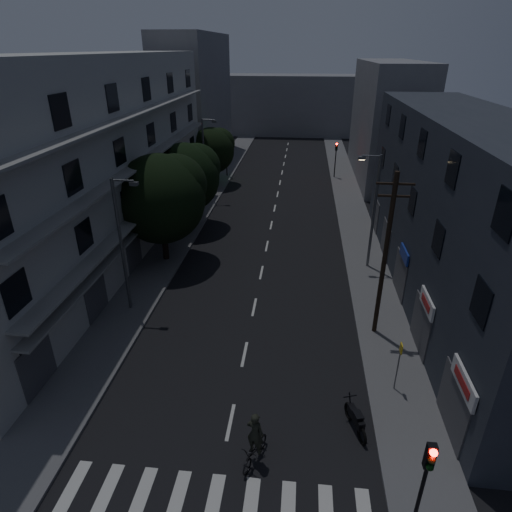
% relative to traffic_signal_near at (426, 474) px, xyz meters
% --- Properties ---
extents(ground, '(160.00, 160.00, 0.00)m').
position_rel_traffic_signal_near_xyz_m(ground, '(-6.56, 27.09, -3.10)').
color(ground, black).
rests_on(ground, ground).
extents(sidewalk_left, '(3.00, 90.00, 0.15)m').
position_rel_traffic_signal_near_xyz_m(sidewalk_left, '(-14.06, 27.09, -3.02)').
color(sidewalk_left, '#565659').
rests_on(sidewalk_left, ground).
extents(sidewalk_right, '(3.00, 90.00, 0.15)m').
position_rel_traffic_signal_near_xyz_m(sidewalk_right, '(0.94, 27.09, -3.02)').
color(sidewalk_right, '#565659').
rests_on(sidewalk_right, ground).
extents(lane_markings, '(0.15, 60.50, 0.01)m').
position_rel_traffic_signal_near_xyz_m(lane_markings, '(-6.56, 33.34, -3.09)').
color(lane_markings, beige).
rests_on(lane_markings, ground).
extents(building_left, '(7.00, 36.00, 14.00)m').
position_rel_traffic_signal_near_xyz_m(building_left, '(-18.54, 20.09, 3.89)').
color(building_left, '#ADADA8').
rests_on(building_left, ground).
extents(building_right, '(6.19, 28.00, 11.00)m').
position_rel_traffic_signal_near_xyz_m(building_right, '(5.43, 16.09, 2.40)').
color(building_right, '#282D36').
rests_on(building_right, ground).
extents(building_far_left, '(6.00, 20.00, 16.00)m').
position_rel_traffic_signal_near_xyz_m(building_far_left, '(-18.56, 50.09, 4.90)').
color(building_far_left, slate).
rests_on(building_far_left, ground).
extents(building_far_right, '(6.00, 20.00, 13.00)m').
position_rel_traffic_signal_near_xyz_m(building_far_right, '(5.44, 44.09, 3.40)').
color(building_far_right, slate).
rests_on(building_far_right, ground).
extents(building_far_end, '(24.00, 8.00, 10.00)m').
position_rel_traffic_signal_near_xyz_m(building_far_end, '(-6.56, 72.09, 1.90)').
color(building_far_end, slate).
rests_on(building_far_end, ground).
extents(tree_near, '(6.30, 6.30, 7.77)m').
position_rel_traffic_signal_near_xyz_m(tree_near, '(-13.74, 18.84, 1.92)').
color(tree_near, black).
rests_on(tree_near, sidewalk_left).
extents(tree_mid, '(5.82, 5.82, 7.16)m').
position_rel_traffic_signal_near_xyz_m(tree_mid, '(-13.78, 25.59, 1.53)').
color(tree_mid, black).
rests_on(tree_mid, sidewalk_left).
extents(tree_far, '(5.08, 5.08, 6.28)m').
position_rel_traffic_signal_near_xyz_m(tree_far, '(-14.20, 38.55, 0.98)').
color(tree_far, black).
rests_on(tree_far, sidewalk_left).
extents(traffic_signal_near, '(0.28, 0.37, 4.10)m').
position_rel_traffic_signal_near_xyz_m(traffic_signal_near, '(0.00, 0.00, 0.00)').
color(traffic_signal_near, black).
rests_on(traffic_signal_near, sidewalk_right).
extents(traffic_signal_far_right, '(0.28, 0.37, 4.10)m').
position_rel_traffic_signal_near_xyz_m(traffic_signal_far_right, '(-0.14, 42.64, 0.00)').
color(traffic_signal_far_right, black).
rests_on(traffic_signal_far_right, sidewalk_right).
extents(traffic_signal_far_left, '(0.28, 0.37, 4.10)m').
position_rel_traffic_signal_near_xyz_m(traffic_signal_far_left, '(-13.18, 41.84, 0.00)').
color(traffic_signal_far_left, black).
rests_on(traffic_signal_far_left, sidewalk_left).
extents(street_lamp_left_near, '(1.51, 0.25, 8.00)m').
position_rel_traffic_signal_near_xyz_m(street_lamp_left_near, '(-13.86, 12.03, 1.50)').
color(street_lamp_left_near, '#525559').
rests_on(street_lamp_left_near, sidewalk_left).
extents(street_lamp_right, '(1.51, 0.25, 8.00)m').
position_rel_traffic_signal_near_xyz_m(street_lamp_right, '(0.85, 19.20, 1.50)').
color(street_lamp_right, slate).
rests_on(street_lamp_right, sidewalk_right).
extents(street_lamp_left_far, '(1.51, 0.25, 8.00)m').
position_rel_traffic_signal_near_xyz_m(street_lamp_left_far, '(-13.78, 33.09, 1.50)').
color(street_lamp_left_far, slate).
rests_on(street_lamp_left_far, sidewalk_left).
extents(utility_pole, '(1.80, 0.24, 9.00)m').
position_rel_traffic_signal_near_xyz_m(utility_pole, '(0.37, 11.22, 1.77)').
color(utility_pole, black).
rests_on(utility_pole, sidewalk_right).
extents(bus_stop_sign, '(0.06, 0.35, 2.52)m').
position_rel_traffic_signal_near_xyz_m(bus_stop_sign, '(0.66, 6.73, -1.21)').
color(bus_stop_sign, '#595B60').
rests_on(bus_stop_sign, sidewalk_right).
extents(motorcycle, '(0.90, 1.99, 1.32)m').
position_rel_traffic_signal_near_xyz_m(motorcycle, '(-1.35, 4.31, -2.58)').
color(motorcycle, black).
rests_on(motorcycle, ground).
extents(cyclist, '(1.29, 1.99, 2.39)m').
position_rel_traffic_signal_near_xyz_m(cyclist, '(-5.30, 2.36, -2.30)').
color(cyclist, black).
rests_on(cyclist, ground).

